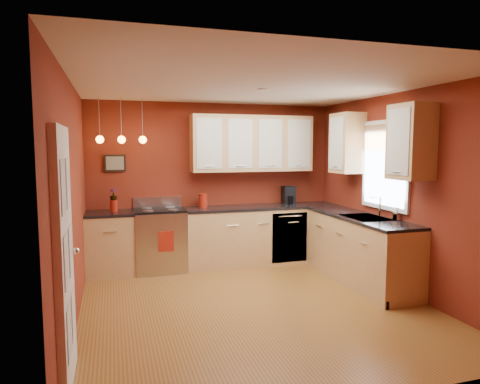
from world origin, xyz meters
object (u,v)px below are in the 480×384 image
object	(u,v)px
soap_pump	(397,214)
red_canister	(203,200)
sink	(366,219)
gas_range	(160,240)
coffee_maker	(289,195)

from	to	relation	value
soap_pump	red_canister	bearing A→B (deg)	138.25
sink	red_canister	world-z (taller)	sink
gas_range	red_canister	world-z (taller)	red_canister
coffee_maker	soap_pump	distance (m)	2.09
sink	coffee_maker	bearing A→B (deg)	104.95
red_canister	soap_pump	distance (m)	2.91
sink	soap_pump	distance (m)	0.43
sink	soap_pump	xyz separation A→B (m)	(0.25, -0.33, 0.11)
sink	coffee_maker	distance (m)	1.71
red_canister	soap_pump	world-z (taller)	red_canister
soap_pump	sink	bearing A→B (deg)	126.82
coffee_maker	soap_pump	world-z (taller)	coffee_maker
gas_range	soap_pump	distance (m)	3.45
red_canister	soap_pump	bearing A→B (deg)	-41.75
red_canister	coffee_maker	bearing A→B (deg)	1.38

